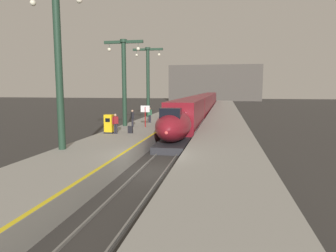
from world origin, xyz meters
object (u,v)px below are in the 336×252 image
(station_column_mid, at_px, (124,74))
(rolling_suitcase, at_px, (130,130))
(highspeed_train_main, at_px, (203,104))
(departure_info_board, at_px, (145,112))
(passenger_near_edge, at_px, (115,122))
(station_column_far, at_px, (148,76))
(passenger_far_waiting, at_px, (150,114))
(ticket_machine_yellow, at_px, (109,125))
(station_column_near, at_px, (58,54))
(passenger_mid_platform, at_px, (132,117))

(station_column_mid, bearing_deg, rolling_suitcase, -66.04)
(highspeed_train_main, distance_m, departure_info_board, 29.40)
(departure_info_board, bearing_deg, passenger_near_edge, -105.50)
(station_column_far, xyz_separation_m, passenger_far_waiting, (1.79, -6.27, -4.47))
(passenger_far_waiting, bearing_deg, ticket_machine_yellow, -99.81)
(station_column_far, relative_size, ticket_machine_yellow, 5.67)
(station_column_near, relative_size, departure_info_board, 4.64)
(departure_info_board, bearing_deg, rolling_suitcase, -92.70)
(passenger_far_waiting, xyz_separation_m, departure_info_board, (0.51, -3.80, 0.52))
(station_column_near, bearing_deg, passenger_mid_platform, 84.90)
(station_column_near, relative_size, passenger_far_waiting, 5.82)
(passenger_mid_platform, height_order, passenger_far_waiting, same)
(rolling_suitcase, xyz_separation_m, departure_info_board, (0.20, 4.17, 1.20))
(highspeed_train_main, relative_size, departure_info_board, 35.44)
(station_column_near, bearing_deg, station_column_mid, 90.00)
(station_column_far, xyz_separation_m, departure_info_board, (2.31, -10.07, -3.96))
(station_column_mid, xyz_separation_m, departure_info_board, (2.31, -0.58, -3.71))
(highspeed_train_main, height_order, passenger_near_edge, highspeed_train_main)
(rolling_suitcase, bearing_deg, passenger_mid_platform, 104.96)
(passenger_mid_platform, relative_size, passenger_far_waiting, 1.00)
(rolling_suitcase, bearing_deg, ticket_machine_yellow, -167.77)
(passenger_mid_platform, bearing_deg, departure_info_board, 3.06)
(passenger_mid_platform, relative_size, rolling_suitcase, 1.72)
(station_column_far, distance_m, rolling_suitcase, 15.29)
(passenger_near_edge, relative_size, passenger_far_waiting, 1.00)
(station_column_far, height_order, passenger_near_edge, station_column_far)
(highspeed_train_main, height_order, departure_info_board, highspeed_train_main)
(highspeed_train_main, relative_size, passenger_far_waiting, 44.45)
(ticket_machine_yellow, bearing_deg, passenger_near_edge, -15.04)
(passenger_mid_platform, bearing_deg, ticket_machine_yellow, -98.43)
(passenger_near_edge, bearing_deg, ticket_machine_yellow, 164.96)
(passenger_far_waiting, relative_size, rolling_suitcase, 1.72)
(station_column_mid, bearing_deg, passenger_far_waiting, 60.87)
(station_column_mid, distance_m, ticket_machine_yellow, 6.81)
(station_column_mid, xyz_separation_m, ticket_machine_yellow, (0.35, -5.13, -4.47))
(station_column_far, relative_size, departure_info_board, 4.28)
(station_column_near, bearing_deg, ticket_machine_yellow, 87.09)
(ticket_machine_yellow, bearing_deg, passenger_mid_platform, 81.57)
(station_column_near, height_order, rolling_suitcase, station_column_near)
(station_column_mid, relative_size, passenger_mid_platform, 5.09)
(rolling_suitcase, bearing_deg, departure_info_board, 87.30)
(station_column_near, xyz_separation_m, rolling_suitcase, (2.11, 7.26, -5.57))
(rolling_suitcase, relative_size, departure_info_board, 0.46)
(rolling_suitcase, bearing_deg, station_column_far, 98.43)
(passenger_far_waiting, height_order, departure_info_board, departure_info_board)
(passenger_near_edge, relative_size, rolling_suitcase, 1.72)
(passenger_near_edge, distance_m, departure_info_board, 4.93)
(departure_info_board, bearing_deg, station_column_far, 102.90)
(station_column_mid, distance_m, rolling_suitcase, 7.15)
(highspeed_train_main, distance_m, station_column_mid, 29.51)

